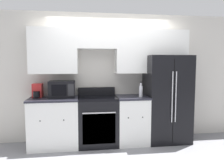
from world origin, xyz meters
TOP-DOWN VIEW (x-y plane):
  - ground_plane at (0.00, 0.00)m, footprint 12.00×12.00m
  - wall_back at (0.02, 0.59)m, footprint 8.00×0.39m
  - lower_cabinets_left at (-1.11, 0.31)m, footprint 0.93×0.64m
  - lower_cabinets_right at (0.40, 0.31)m, footprint 0.62×0.64m
  - oven_range at (-0.28, 0.31)m, footprint 0.75×0.65m
  - refrigerator at (1.13, 0.38)m, footprint 0.86×0.79m
  - microwave at (-0.95, 0.38)m, footprint 0.49×0.37m
  - bottle at (0.55, 0.22)m, footprint 0.07×0.07m
  - electric_kettle at (-1.42, 0.44)m, footprint 0.18×0.28m

SIDE VIEW (x-z plane):
  - ground_plane at x=0.00m, z-range 0.00..0.00m
  - lower_cabinets_left at x=-1.11m, z-range 0.00..0.94m
  - lower_cabinets_right at x=0.40m, z-range 0.00..0.94m
  - oven_range at x=-0.28m, z-range -0.07..1.02m
  - refrigerator at x=1.13m, z-range 0.00..1.74m
  - bottle at x=0.55m, z-range 0.91..1.20m
  - electric_kettle at x=-1.42m, z-range 0.93..1.19m
  - microwave at x=-0.95m, z-range 0.94..1.25m
  - wall_back at x=0.02m, z-range 0.21..2.81m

